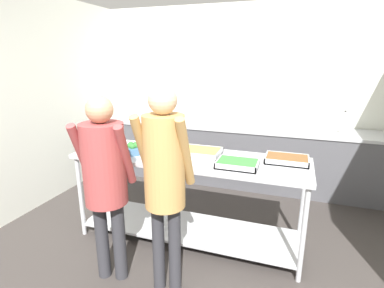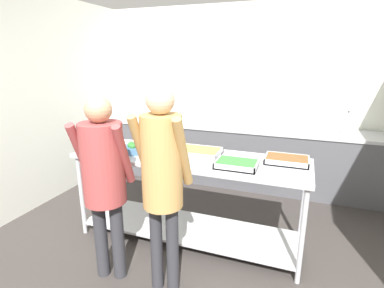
% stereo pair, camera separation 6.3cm
% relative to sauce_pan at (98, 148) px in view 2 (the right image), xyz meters
% --- Properties ---
extents(wall_rear, '(4.55, 0.06, 2.65)m').
position_rel_sauce_pan_xyz_m(wall_rear, '(1.04, 2.25, 0.35)').
color(wall_rear, silver).
rests_on(wall_rear, ground_plane).
extents(wall_left, '(0.06, 3.67, 2.65)m').
position_rel_sauce_pan_xyz_m(wall_left, '(-1.20, 0.47, 0.35)').
color(wall_left, silver).
rests_on(wall_left, ground_plane).
extents(back_counter, '(4.39, 0.65, 0.90)m').
position_rel_sauce_pan_xyz_m(back_counter, '(1.04, 1.88, -0.52)').
color(back_counter, '#4C4C51').
rests_on(back_counter, ground_plane).
extents(serving_counter, '(2.33, 0.70, 0.92)m').
position_rel_sauce_pan_xyz_m(serving_counter, '(0.93, 0.20, -0.34)').
color(serving_counter, '#ADAFB5').
rests_on(serving_counter, ground_plane).
extents(sauce_pan, '(0.39, 0.25, 0.08)m').
position_rel_sauce_pan_xyz_m(sauce_pan, '(0.00, 0.00, 0.00)').
color(sauce_pan, '#ADAFB5').
rests_on(sauce_pan, serving_counter).
extents(broccoli_bowl, '(0.24, 0.24, 0.12)m').
position_rel_sauce_pan_xyz_m(broccoli_bowl, '(0.35, 0.11, -0.00)').
color(broccoli_bowl, '#3D668C').
rests_on(broccoli_bowl, serving_counter).
extents(plate_stack, '(0.23, 0.23, 0.07)m').
position_rel_sauce_pan_xyz_m(plate_stack, '(0.62, 0.40, -0.01)').
color(plate_stack, white).
rests_on(plate_stack, serving_counter).
extents(serving_tray_roast, '(0.45, 0.31, 0.05)m').
position_rel_sauce_pan_xyz_m(serving_tray_roast, '(1.00, 0.30, -0.02)').
color(serving_tray_roast, '#ADAFB5').
rests_on(serving_tray_roast, serving_counter).
extents(serving_tray_vegetables, '(0.37, 0.28, 0.05)m').
position_rel_sauce_pan_xyz_m(serving_tray_vegetables, '(1.44, 0.07, -0.02)').
color(serving_tray_vegetables, '#ADAFB5').
rests_on(serving_tray_vegetables, serving_counter).
extents(serving_tray_greens, '(0.39, 0.28, 0.05)m').
position_rel_sauce_pan_xyz_m(serving_tray_greens, '(1.85, 0.34, -0.02)').
color(serving_tray_greens, '#ADAFB5').
rests_on(serving_tray_greens, serving_counter).
extents(guest_serving_left, '(0.42, 0.34, 1.69)m').
position_rel_sauce_pan_xyz_m(guest_serving_left, '(1.00, -0.55, 0.09)').
color(guest_serving_left, '#2D2D33').
rests_on(guest_serving_left, ground_plane).
extents(guest_serving_right, '(0.48, 0.38, 1.59)m').
position_rel_sauce_pan_xyz_m(guest_serving_right, '(0.49, -0.57, 0.01)').
color(guest_serving_right, '#2D2D33').
rests_on(guest_serving_right, ground_plane).
extents(water_bottle, '(0.06, 0.06, 0.30)m').
position_rel_sauce_pan_xyz_m(water_bottle, '(2.51, 1.85, 0.07)').
color(water_bottle, silver).
rests_on(water_bottle, back_counter).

